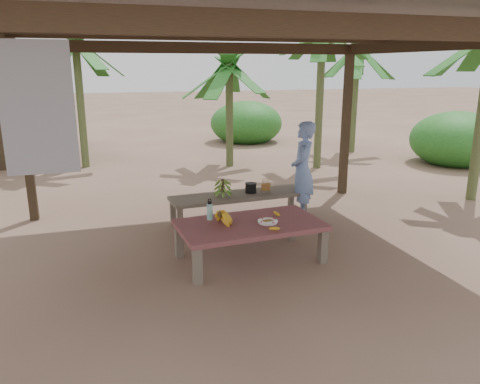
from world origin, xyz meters
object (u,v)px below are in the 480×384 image
object	(u,v)px
bench	(240,198)
water_flask	(210,211)
plate	(268,222)
work_table	(250,228)
woman	(303,171)
cooking_pot	(251,188)
ripe_banana_bunch	(220,218)

from	to	relation	value
bench	water_flask	distance (m)	1.48
plate	bench	bearing A→B (deg)	85.53
work_table	bench	bearing A→B (deg)	73.67
work_table	woman	bearing A→B (deg)	41.82
bench	cooking_pot	xyz separation A→B (m)	(0.20, 0.04, 0.13)
ripe_banana_bunch	woman	bearing A→B (deg)	37.71
bench	woman	world-z (taller)	woman
bench	water_flask	size ratio (longest dim) A/B	7.94
work_table	plate	world-z (taller)	plate
ripe_banana_bunch	woman	size ratio (longest dim) A/B	0.19
woman	plate	bearing A→B (deg)	-11.89
ripe_banana_bunch	cooking_pot	distance (m)	1.75
work_table	plate	xyz separation A→B (m)	(0.21, -0.08, 0.08)
plate	water_flask	world-z (taller)	water_flask
bench	plate	xyz separation A→B (m)	(-0.12, -1.59, 0.12)
plate	water_flask	size ratio (longest dim) A/B	0.90
water_flask	ripe_banana_bunch	bearing A→B (deg)	-71.42
work_table	bench	distance (m)	1.54
ripe_banana_bunch	water_flask	xyz separation A→B (m)	(-0.07, 0.22, 0.03)
bench	ripe_banana_bunch	world-z (taller)	ripe_banana_bunch
work_table	water_flask	xyz separation A→B (m)	(-0.45, 0.27, 0.18)
work_table	water_flask	distance (m)	0.56
plate	water_flask	bearing A→B (deg)	151.83
bench	plate	distance (m)	1.60
plate	woman	xyz separation A→B (m)	(1.15, 1.47, 0.27)
plate	water_flask	xyz separation A→B (m)	(-0.66, 0.35, 0.10)
work_table	cooking_pot	xyz separation A→B (m)	(0.53, 1.54, 0.09)
water_flask	cooking_pot	size ratio (longest dim) A/B	1.59
work_table	bench	world-z (taller)	work_table
bench	work_table	bearing A→B (deg)	-105.97
water_flask	cooking_pot	world-z (taller)	water_flask
work_table	bench	xyz separation A→B (m)	(0.33, 1.50, -0.04)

